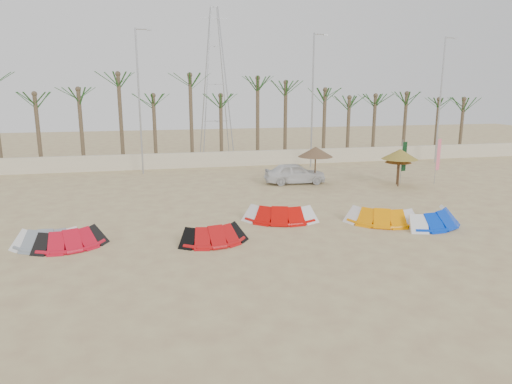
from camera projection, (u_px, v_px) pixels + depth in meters
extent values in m
plane|color=#D0BF84|center=(289.00, 255.00, 18.42)|extent=(120.00, 120.00, 0.00)
cube|color=beige|center=(215.00, 159.00, 39.20)|extent=(60.00, 0.30, 1.30)
cylinder|color=brown|center=(41.00, 131.00, 37.03)|extent=(0.32, 0.32, 6.50)
ellipsoid|color=#194719|center=(36.00, 90.00, 36.31)|extent=(4.00, 4.00, 2.40)
cylinder|color=brown|center=(166.00, 128.00, 39.19)|extent=(0.32, 0.32, 6.50)
ellipsoid|color=#194719|center=(164.00, 90.00, 38.47)|extent=(4.00, 4.00, 2.40)
cylinder|color=brown|center=(278.00, 126.00, 41.35)|extent=(0.32, 0.32, 6.50)
ellipsoid|color=#194719|center=(278.00, 90.00, 40.63)|extent=(4.00, 4.00, 2.40)
cylinder|color=brown|center=(379.00, 125.00, 43.51)|extent=(0.32, 0.32, 6.50)
ellipsoid|color=#194719|center=(381.00, 90.00, 42.80)|extent=(4.00, 4.00, 2.40)
cylinder|color=brown|center=(452.00, 123.00, 45.24)|extent=(0.32, 0.32, 6.50)
ellipsoid|color=#194719|center=(456.00, 90.00, 44.52)|extent=(4.00, 4.00, 2.40)
cylinder|color=#A5A8AD|center=(139.00, 103.00, 34.93)|extent=(0.14, 0.14, 11.00)
cylinder|color=#A5A8AD|center=(142.00, 29.00, 33.85)|extent=(1.00, 0.08, 0.08)
cube|color=#A5A8AD|center=(149.00, 30.00, 33.97)|extent=(0.35, 0.14, 0.10)
cylinder|color=#A5A8AD|center=(312.00, 102.00, 37.96)|extent=(0.14, 0.14, 11.00)
cylinder|color=#A5A8AD|center=(320.00, 34.00, 36.87)|extent=(1.00, 0.08, 0.08)
cube|color=#A5A8AD|center=(326.00, 35.00, 36.99)|extent=(0.35, 0.14, 0.10)
cylinder|color=#A5A8AD|center=(440.00, 101.00, 40.55)|extent=(0.14, 0.14, 11.00)
cylinder|color=#A5A8AD|center=(451.00, 38.00, 39.47)|extent=(1.00, 0.08, 0.08)
cube|color=#A5A8AD|center=(456.00, 38.00, 39.59)|extent=(0.35, 0.14, 0.10)
cylinder|color=gray|center=(48.00, 246.00, 19.21)|extent=(2.56, 0.38, 0.20)
cube|color=white|center=(18.00, 244.00, 19.02)|extent=(0.68, 1.14, 0.40)
cube|color=white|center=(77.00, 240.00, 19.52)|extent=(0.68, 1.14, 0.40)
cylinder|color=red|center=(71.00, 246.00, 19.19)|extent=(2.53, 1.10, 0.20)
cube|color=black|center=(41.00, 244.00, 19.00)|extent=(0.94, 1.24, 0.40)
cube|color=black|center=(101.00, 240.00, 19.51)|extent=(0.94, 1.24, 0.40)
cylinder|color=red|center=(214.00, 242.00, 19.74)|extent=(2.63, 0.68, 0.20)
cube|color=black|center=(187.00, 240.00, 19.54)|extent=(0.79, 1.19, 0.40)
cube|color=black|center=(241.00, 236.00, 20.06)|extent=(0.79, 1.19, 0.40)
cylinder|color=#CA0904|center=(280.00, 220.00, 23.09)|extent=(3.26, 1.22, 0.20)
cube|color=white|center=(250.00, 218.00, 22.82)|extent=(0.91, 1.23, 0.40)
cube|color=white|center=(308.00, 214.00, 23.47)|extent=(0.91, 1.23, 0.40)
cylinder|color=#FF8E00|center=(381.00, 222.00, 22.65)|extent=(2.94, 1.62, 0.20)
cube|color=white|center=(354.00, 221.00, 22.40)|extent=(1.03, 1.25, 0.40)
cube|color=white|center=(407.00, 217.00, 23.02)|extent=(1.03, 1.25, 0.40)
cylinder|color=#0336D9|center=(434.00, 224.00, 22.28)|extent=(3.00, 1.62, 0.20)
cube|color=white|center=(407.00, 223.00, 22.02)|extent=(1.02, 1.25, 0.40)
cube|color=white|center=(460.00, 219.00, 22.66)|extent=(1.02, 1.25, 0.40)
cylinder|color=#4C331E|center=(315.00, 166.00, 31.79)|extent=(0.10, 0.10, 2.57)
cone|color=brown|center=(316.00, 152.00, 31.56)|extent=(2.45, 2.45, 0.70)
cylinder|color=#4C331E|center=(399.00, 169.00, 31.20)|extent=(0.10, 0.10, 2.49)
cone|color=#A88E36|center=(400.00, 154.00, 30.98)|extent=(2.43, 2.43, 0.70)
cylinder|color=#4C331E|center=(398.00, 169.00, 31.85)|extent=(0.10, 0.10, 2.15)
cone|color=#915D2C|center=(398.00, 158.00, 31.67)|extent=(1.82, 1.82, 0.70)
cylinder|color=#A5A8AD|center=(436.00, 161.00, 31.83)|extent=(0.04, 0.04, 3.36)
cube|color=#FF6987|center=(439.00, 155.00, 31.79)|extent=(0.40, 0.18, 2.19)
cylinder|color=#A5A8AD|center=(401.00, 162.00, 31.78)|extent=(0.04, 0.04, 3.16)
cube|color=black|center=(405.00, 157.00, 31.74)|extent=(0.41, 0.13, 2.06)
imported|color=white|center=(295.00, 173.00, 32.28)|extent=(4.40, 2.02, 1.46)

